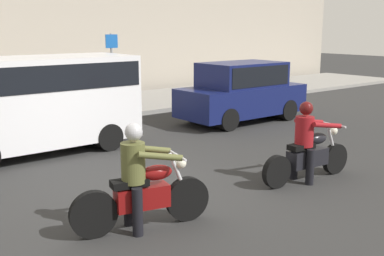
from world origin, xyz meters
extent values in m
plane|color=#2C2C2C|center=(0.00, 0.00, 0.00)|extent=(80.00, 80.00, 0.00)
cylinder|color=black|center=(0.01, -1.88, 0.33)|extent=(0.68, 0.27, 0.67)
cylinder|color=black|center=(-1.37, -1.57, 0.33)|extent=(0.68, 0.27, 0.67)
cylinder|color=silver|center=(-0.11, -1.86, 0.69)|extent=(0.36, 0.13, 0.77)
cube|color=maroon|center=(-0.68, -1.72, 0.47)|extent=(0.82, 0.45, 0.32)
ellipsoid|color=maroon|center=(-0.47, -1.77, 0.81)|extent=(0.52, 0.34, 0.22)
cube|color=black|center=(-0.85, -1.68, 0.71)|extent=(0.56, 0.35, 0.10)
cylinder|color=silver|center=(-0.17, -1.84, 1.04)|extent=(0.20, 0.69, 0.04)
sphere|color=silver|center=(-0.09, -1.86, 0.90)|extent=(0.17, 0.17, 0.17)
cylinder|color=silver|center=(-0.94, -1.50, 0.35)|extent=(0.70, 0.23, 0.07)
cylinder|color=black|center=(-0.86, -1.89, 0.34)|extent=(0.18, 0.18, 0.69)
cylinder|color=black|center=(-0.77, -1.50, 0.34)|extent=(0.18, 0.18, 0.69)
cylinder|color=brown|center=(-0.80, -1.70, 0.99)|extent=(0.41, 0.41, 0.57)
cylinder|color=brown|center=(-0.53, -1.98, 1.10)|extent=(0.66, 0.24, 0.21)
cylinder|color=brown|center=(-0.43, -1.56, 1.10)|extent=(0.66, 0.24, 0.21)
sphere|color=tan|center=(-0.78, -1.70, 1.40)|extent=(0.20, 0.20, 0.20)
sphere|color=#B7B7BC|center=(-0.78, -1.70, 1.43)|extent=(0.25, 0.25, 0.25)
cylinder|color=black|center=(3.71, -1.85, 0.30)|extent=(0.61, 0.17, 0.60)
cylinder|color=black|center=(2.16, -1.73, 0.30)|extent=(0.61, 0.17, 0.60)
cylinder|color=silver|center=(3.59, -1.84, 0.66)|extent=(0.36, 0.08, 0.78)
cube|color=black|center=(2.94, -1.79, 0.44)|extent=(0.88, 0.35, 0.32)
ellipsoid|color=black|center=(3.16, -1.81, 0.78)|extent=(0.50, 0.28, 0.22)
cube|color=black|center=(2.76, -1.78, 0.68)|extent=(0.54, 0.28, 0.10)
cylinder|color=silver|center=(3.53, -1.84, 1.01)|extent=(0.10, 0.70, 0.04)
sphere|color=silver|center=(3.61, -1.85, 0.87)|extent=(0.17, 0.17, 0.17)
cylinder|color=silver|center=(2.65, -1.61, 0.32)|extent=(0.70, 0.13, 0.07)
cylinder|color=black|center=(2.78, -1.98, 0.33)|extent=(0.16, 0.16, 0.66)
cylinder|color=black|center=(2.81, -1.58, 0.33)|extent=(0.16, 0.16, 0.66)
cylinder|color=maroon|center=(2.82, -1.78, 0.96)|extent=(0.37, 0.37, 0.56)
cylinder|color=maroon|center=(3.16, -2.03, 1.07)|extent=(0.74, 0.15, 0.20)
cylinder|color=maroon|center=(3.19, -1.59, 1.07)|extent=(0.74, 0.15, 0.20)
sphere|color=tan|center=(2.84, -1.78, 1.36)|extent=(0.20, 0.20, 0.20)
sphere|color=#510F0F|center=(2.84, -1.78, 1.39)|extent=(0.25, 0.25, 0.25)
cube|color=silver|center=(-0.30, 3.37, 1.21)|extent=(4.53, 1.90, 1.94)
cube|color=black|center=(-0.30, 3.37, 1.78)|extent=(4.40, 1.93, 0.56)
cylinder|color=black|center=(1.10, 3.37, 0.32)|extent=(0.64, 1.96, 0.64)
cube|color=#11194C|center=(5.98, 3.11, 0.66)|extent=(4.03, 1.70, 0.84)
cube|color=#11194C|center=(5.98, 3.11, 1.44)|extent=(2.50, 1.56, 0.72)
cube|color=black|center=(5.98, 3.11, 1.44)|extent=(2.30, 1.59, 0.58)
cylinder|color=black|center=(7.23, 3.11, 0.32)|extent=(0.64, 1.76, 0.64)
cylinder|color=black|center=(4.73, 3.11, 0.32)|extent=(0.64, 1.76, 0.64)
cylinder|color=gray|center=(3.68, 6.92, 1.38)|extent=(0.08, 0.08, 2.49)
cube|color=#1959B2|center=(3.68, 6.89, 2.38)|extent=(0.44, 0.03, 0.44)
cylinder|color=black|center=(1.99, 7.44, 0.60)|extent=(0.14, 0.14, 0.93)
cylinder|color=black|center=(2.19, 7.44, 0.60)|extent=(0.14, 0.14, 0.93)
cylinder|color=#4C3823|center=(2.09, 7.44, 1.35)|extent=(0.34, 0.34, 0.57)
sphere|color=tan|center=(2.09, 7.44, 1.75)|extent=(0.21, 0.21, 0.21)
camera|label=1|loc=(-4.10, -7.19, 2.84)|focal=44.55mm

